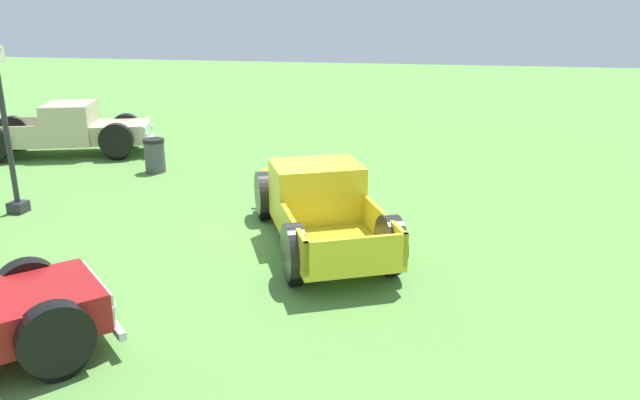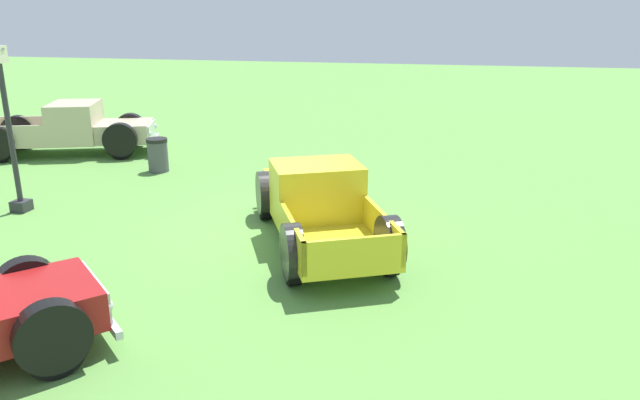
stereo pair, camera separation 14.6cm
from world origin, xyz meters
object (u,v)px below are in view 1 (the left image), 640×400
at_px(trash_can, 155,155).
at_px(pickup_truck_foreground, 316,202).
at_px(lamp_post_near, 6,127).
at_px(pickup_truck_behind_left, 74,130).

bearing_deg(trash_can, pickup_truck_foreground, -126.51).
xyz_separation_m(pickup_truck_foreground, trash_can, (4.08, 5.51, -0.26)).
bearing_deg(trash_can, lamp_post_near, 159.99).
xyz_separation_m(pickup_truck_behind_left, trash_can, (-1.46, -3.42, -0.30)).
height_order(pickup_truck_foreground, pickup_truck_behind_left, pickup_truck_behind_left).
relative_size(pickup_truck_behind_left, lamp_post_near, 1.51).
bearing_deg(pickup_truck_foreground, pickup_truck_behind_left, 58.20).
bearing_deg(trash_can, pickup_truck_behind_left, 66.90).
height_order(pickup_truck_behind_left, trash_can, pickup_truck_behind_left).
distance_m(pickup_truck_foreground, lamp_post_near, 7.04).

